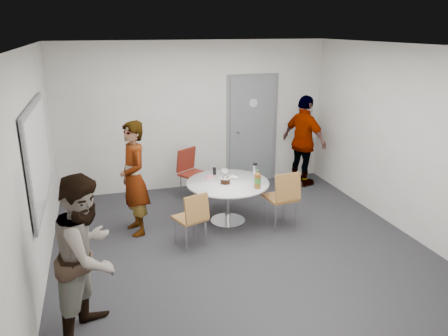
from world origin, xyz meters
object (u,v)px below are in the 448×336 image
object	(u,v)px
chair_near_left	(193,215)
person_main	(134,179)
table	(229,187)
chair_near_right	(284,194)
person_left	(88,255)
chair_far	(191,169)
whiteboard	(39,155)
person_right	(304,141)
door	(252,130)

from	to	relation	value
chair_near_left	person_main	xyz separation A→B (m)	(-0.70, 0.70, 0.36)
table	chair_near_right	distance (m)	0.84
table	chair_near_right	world-z (taller)	table
chair_near_right	person_left	distance (m)	3.20
chair_near_right	chair_far	distance (m)	1.91
whiteboard	chair_near_left	xyz separation A→B (m)	(1.85, -0.11, -0.97)
chair_far	person_right	world-z (taller)	person_right
whiteboard	person_left	distance (m)	1.70
door	person_right	distance (m)	1.02
table	person_main	xyz separation A→B (m)	(-1.42, 0.05, 0.27)
chair_far	table	bearing A→B (deg)	74.75
whiteboard	chair_near_right	world-z (taller)	whiteboard
door	whiteboard	world-z (taller)	door
whiteboard	table	xyz separation A→B (m)	(2.57, 0.54, -0.88)
whiteboard	table	world-z (taller)	whiteboard
chair_far	whiteboard	bearing A→B (deg)	4.65
table	whiteboard	bearing A→B (deg)	-168.06
chair_far	person_left	world-z (taller)	person_left
person_left	whiteboard	bearing A→B (deg)	43.74
table	chair_far	world-z (taller)	table
chair_near_left	person_right	xyz separation A→B (m)	(2.56, 1.86, 0.38)
door	person_right	size ratio (longest dim) A/B	1.23
person_main	chair_near_left	bearing A→B (deg)	32.45
chair_near_right	person_main	xyz separation A→B (m)	(-2.13, 0.49, 0.29)
chair_near_right	person_main	world-z (taller)	person_main
whiteboard	person_right	distance (m)	4.78
chair_near_left	whiteboard	bearing A→B (deg)	156.59
table	chair_near_left	world-z (taller)	table
door	chair_far	size ratio (longest dim) A/B	2.35
chair_far	person_left	xyz separation A→B (m)	(-1.70, -3.17, 0.27)
door	person_right	world-z (taller)	door
chair_near_right	chair_far	size ratio (longest dim) A/B	1.00
whiteboard	person_main	xyz separation A→B (m)	(1.14, 0.59, -0.61)
person_main	person_right	bearing A→B (deg)	97.10
whiteboard	door	bearing A→B (deg)	32.66
person_left	chair_near_right	bearing A→B (deg)	-35.19
chair_near_right	person_right	xyz separation A→B (m)	(1.13, 1.65, 0.31)
chair_near_right	person_right	world-z (taller)	person_right
door	table	distance (m)	2.05
whiteboard	person_right	size ratio (longest dim) A/B	1.10
chair_far	person_main	size ratio (longest dim) A/B	0.54
chair_near_left	person_left	xyz separation A→B (m)	(-1.34, -1.38, 0.34)
person_main	table	bearing A→B (deg)	75.62
person_right	chair_far	bearing A→B (deg)	70.13
table	person_main	size ratio (longest dim) A/B	0.75
chair_near_left	chair_far	bearing A→B (deg)	58.57
chair_near_left	chair_near_right	size ratio (longest dim) A/B	0.89
chair_near_left	person_right	world-z (taller)	person_right
chair_near_right	person_right	size ratio (longest dim) A/B	0.52
whiteboard	chair_near_left	size ratio (longest dim) A/B	2.37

